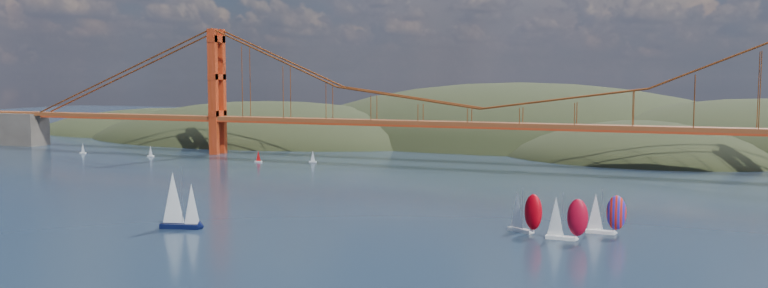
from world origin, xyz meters
TOP-DOWN VIEW (x-y plane):
  - ground at (0.00, 0.00)m, footprint 1200.00×1200.00m
  - headlands at (44.95, 278.29)m, footprint 725.00×225.00m
  - bridge at (-1.75, 180.00)m, footprint 552.00×12.00m
  - sloop_navy at (-33.70, 37.66)m, footprint 9.56×6.36m
  - racer_0 at (39.80, 61.87)m, footprint 8.86×6.72m
  - racer_1 at (49.30, 57.79)m, footprint 8.72×3.56m
  - racer_rwb at (56.35, 67.18)m, footprint 8.43×3.38m
  - distant_boat_0 at (-176.73, 158.43)m, footprint 3.00×2.00m
  - distant_boat_1 at (-140.00, 158.99)m, footprint 3.00×2.00m
  - distant_boat_2 at (-86.20, 158.22)m, footprint 3.00×2.00m
  - distant_boat_3 at (-65.45, 165.43)m, footprint 3.00×2.00m

SIDE VIEW (x-z plane):
  - headlands at x=44.95m, z-range -60.46..35.54m
  - ground at x=0.00m, z-range 0.00..0.00m
  - distant_boat_0 at x=-176.73m, z-range 0.06..4.76m
  - distant_boat_1 at x=-140.00m, z-range 0.06..4.76m
  - distant_boat_2 at x=-86.20m, z-range 0.06..4.76m
  - distant_boat_3 at x=-65.45m, z-range 0.06..4.76m
  - racer_rwb at x=56.35m, z-range -0.27..9.48m
  - racer_0 at x=39.80m, z-range -0.27..9.73m
  - racer_1 at x=49.30m, z-range -0.28..9.75m
  - sloop_navy at x=-33.70m, z-range -0.83..13.37m
  - bridge at x=-1.75m, z-range 4.73..59.73m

